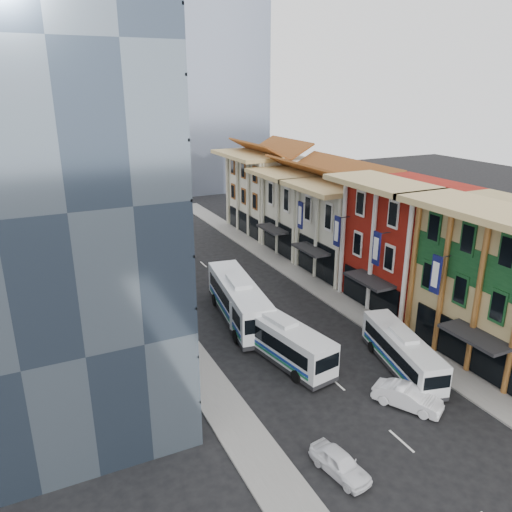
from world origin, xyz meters
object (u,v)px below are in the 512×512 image
sedan_right (407,397)px  bus_left_near (280,337)px  sedan_left (340,463)px  office_tower (46,171)px  bus_left_far (239,299)px  bus_right (402,351)px

sedan_right → bus_left_near: bearing=85.8°
sedan_left → sedan_right: size_ratio=0.86×
bus_left_near → sedan_right: 10.57m
office_tower → sedan_left: bearing=-56.9°
bus_left_near → sedan_left: (-2.92, -12.52, -1.08)m
bus_left_far → sedan_right: bearing=-65.9°
bus_left_far → office_tower: bearing=-166.0°
bus_right → sedan_right: 4.88m
bus_left_near → sedan_right: size_ratio=2.39×
sedan_right → sedan_left: bearing=171.7°
bus_left_far → sedan_right: size_ratio=2.76×
sedan_left → sedan_right: sedan_right is taller
bus_left_far → sedan_right: (4.82, -16.95, -1.26)m
bus_left_near → sedan_right: (4.64, -9.45, -1.00)m
office_tower → bus_right: 28.66m
bus_left_near → sedan_left: size_ratio=2.79×
sedan_left → bus_right: bearing=23.8°
bus_left_near → bus_left_far: bearing=81.7°
office_tower → sedan_right: (19.64, -15.46, -14.25)m
bus_right → sedan_left: size_ratio=2.45×
office_tower → sedan_right: office_tower is taller
bus_left_near → bus_left_far: bus_left_far is taller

